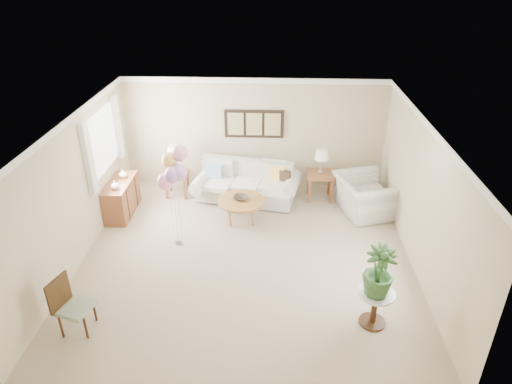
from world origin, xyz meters
TOP-DOWN VIEW (x-y plane):
  - ground_plane at (0.00, 0.00)m, footprint 6.00×6.00m
  - room_shell at (-0.11, 0.09)m, footprint 6.04×6.04m
  - wall_art_triptych at (0.00, 2.96)m, footprint 1.35×0.06m
  - sofa at (-0.13, 2.26)m, footprint 2.50×1.27m
  - end_table_left at (-1.75, 2.37)m, footprint 0.53×0.48m
  - end_table_right at (1.51, 2.35)m, footprint 0.60×0.54m
  - lamp_left at (-1.75, 2.37)m, footprint 0.37×0.37m
  - lamp_right at (1.51, 2.35)m, footprint 0.31×0.31m
  - coffee_table at (-0.18, 1.30)m, footprint 0.97×0.97m
  - decor_bowl at (-0.20, 1.32)m, footprint 0.35×0.35m
  - armchair at (2.41, 1.76)m, footprint 1.36×1.47m
  - side_table at (2.02, -1.61)m, footprint 0.55×0.55m
  - potted_plant at (2.00, -1.64)m, footprint 0.45×0.45m
  - accent_chair at (-2.45, -1.92)m, footprint 0.56×0.56m
  - credenza at (-2.76, 1.50)m, footprint 0.46×1.20m
  - vase_white at (-2.74, 1.19)m, footprint 0.23×0.23m
  - vase_sage at (-2.74, 1.72)m, footprint 0.19×0.19m
  - balloon_cluster at (-1.32, 0.39)m, footprint 0.55×0.47m

SIDE VIEW (x-z plane):
  - ground_plane at x=0.00m, z-range 0.00..0.00m
  - sofa at x=-0.13m, z-range -0.09..0.77m
  - credenza at x=-2.76m, z-range 0.00..0.74m
  - armchair at x=2.41m, z-range 0.00..0.80m
  - side_table at x=2.02m, z-range 0.15..0.74m
  - coffee_table at x=-0.18m, z-range 0.21..0.70m
  - end_table_left at x=-1.75m, z-range 0.19..0.77m
  - accent_chair at x=-2.45m, z-range 0.02..0.94m
  - decor_bowl at x=-0.20m, z-range 0.49..0.56m
  - end_table_right at x=1.51m, z-range 0.22..0.87m
  - vase_white at x=-2.74m, z-range 0.74..0.92m
  - vase_sage at x=-2.74m, z-range 0.74..0.93m
  - potted_plant at x=2.00m, z-range 0.59..1.40m
  - lamp_left at x=-1.75m, z-range 0.74..1.39m
  - lamp_right at x=1.51m, z-range 0.80..1.35m
  - wall_art_triptych at x=0.00m, z-range 1.23..1.88m
  - balloon_cluster at x=-1.32m, z-range 0.57..2.60m
  - room_shell at x=-0.11m, z-range 0.33..2.93m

